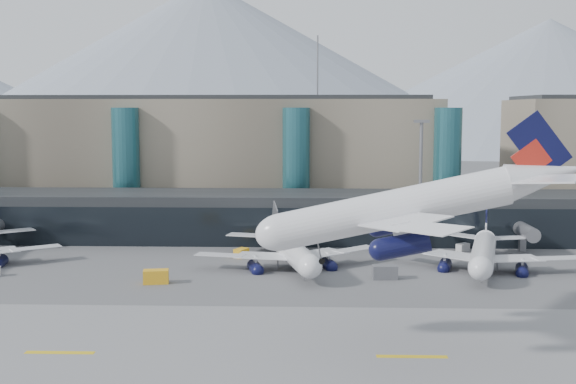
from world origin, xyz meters
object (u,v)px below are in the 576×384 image
(lightmast_mid, at_px, (420,177))
(hero_jet, at_px, (424,195))
(veh_b, at_px, (241,253))
(jet_parked_mid, at_px, (288,242))
(jet_parked_right, at_px, (484,244))
(veh_d, at_px, (463,248))
(veh_h, at_px, (156,277))
(veh_c, at_px, (385,272))

(lightmast_mid, distance_m, hero_jet, 61.25)
(lightmast_mid, distance_m, veh_b, 38.15)
(jet_parked_mid, distance_m, jet_parked_right, 34.39)
(lightmast_mid, relative_size, jet_parked_mid, 0.73)
(lightmast_mid, height_order, veh_d, lightmast_mid)
(hero_jet, xyz_separation_m, veh_d, (16.91, 58.52, -17.28))
(lightmast_mid, distance_m, jet_parked_mid, 31.58)
(veh_b, height_order, veh_d, veh_b)
(jet_parked_right, relative_size, veh_d, 12.77)
(veh_d, bearing_deg, veh_h, 165.12)
(veh_c, bearing_deg, veh_d, 51.07)
(jet_parked_mid, distance_m, veh_d, 36.55)
(veh_c, height_order, veh_h, veh_c)
(veh_d, bearing_deg, jet_parked_right, -129.36)
(jet_parked_mid, xyz_separation_m, veh_c, (16.20, -9.88, -3.13))
(lightmast_mid, distance_m, jet_parked_right, 21.14)
(jet_parked_mid, bearing_deg, hero_jet, -173.88)
(veh_b, height_order, veh_c, veh_c)
(jet_parked_right, xyz_separation_m, veh_h, (-55.01, -13.59, -3.11))
(lightmast_mid, distance_m, veh_h, 56.51)
(lightmast_mid, bearing_deg, veh_c, -110.02)
(lightmast_mid, xyz_separation_m, veh_c, (-9.29, -25.51, -13.30))
(hero_jet, xyz_separation_m, veh_h, (-37.45, 30.70, -16.96))
(jet_parked_mid, xyz_separation_m, veh_d, (33.73, 13.63, -3.48))
(veh_h, bearing_deg, jet_parked_mid, 25.22)
(jet_parked_mid, height_order, veh_d, jet_parked_mid)
(lightmast_mid, bearing_deg, veh_d, -13.64)
(jet_parked_right, height_order, veh_c, jet_parked_right)
(jet_parked_mid, height_order, veh_h, jet_parked_mid)
(jet_parked_right, bearing_deg, hero_jet, 173.40)
(veh_d, bearing_deg, veh_c, -168.70)
(hero_jet, distance_m, veh_b, 60.15)
(hero_jet, bearing_deg, veh_b, 120.30)
(hero_jet, xyz_separation_m, veh_b, (-25.83, 51.52, -17.23))
(jet_parked_mid, relative_size, jet_parked_right, 1.01)
(jet_parked_mid, bearing_deg, veh_b, 39.21)
(jet_parked_right, height_order, veh_h, jet_parked_right)
(veh_c, distance_m, veh_d, 29.33)
(hero_jet, distance_m, jet_parked_right, 49.61)
(hero_jet, distance_m, veh_c, 38.90)
(jet_parked_right, xyz_separation_m, veh_c, (-18.19, -9.27, -3.08))
(jet_parked_mid, distance_m, veh_b, 11.69)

